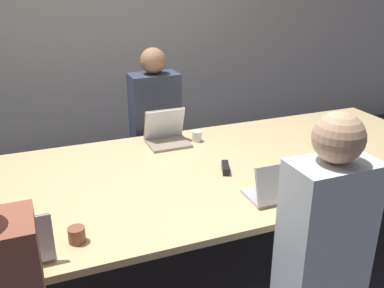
{
  "coord_description": "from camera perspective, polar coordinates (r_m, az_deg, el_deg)",
  "views": [
    {
      "loc": [
        -0.78,
        -2.37,
        1.94
      ],
      "look_at": [
        0.2,
        0.1,
        0.88
      ],
      "focal_mm": 40.0,
      "sensor_mm": 36.0,
      "label": 1
    }
  ],
  "objects": [
    {
      "name": "cup_near_left",
      "position": [
        2.18,
        -15.11,
        -11.62
      ],
      "size": [
        0.08,
        0.08,
        0.08
      ],
      "color": "brown",
      "rests_on": "conference_table"
    },
    {
      "name": "ground_plane",
      "position": [
        3.16,
        -2.76,
        -16.09
      ],
      "size": [
        24.0,
        24.0,
        0.0
      ],
      "primitive_type": "plane",
      "color": "#2D2D38"
    },
    {
      "name": "laptop_near_midright",
      "position": [
        2.51,
        11.41,
        -5.83
      ],
      "size": [
        0.34,
        0.23,
        0.23
      ],
      "rotation": [
        0.0,
        0.0,
        3.14
      ],
      "color": "#B7B7BC",
      "rests_on": "conference_table"
    },
    {
      "name": "laptop_far_center",
      "position": [
        3.27,
        -3.43,
        1.41
      ],
      "size": [
        0.31,
        0.26,
        0.26
      ],
      "color": "gray",
      "rests_on": "conference_table"
    },
    {
      "name": "curtain_wall",
      "position": [
        4.69,
        -12.33,
        14.75
      ],
      "size": [
        12.0,
        0.06,
        2.8
      ],
      "color": "beige",
      "rests_on": "ground_plane"
    },
    {
      "name": "cup_far_center",
      "position": [
        3.3,
        0.68,
        1.04
      ],
      "size": [
        0.07,
        0.07,
        0.08
      ],
      "color": "white",
      "rests_on": "conference_table"
    },
    {
      "name": "conference_table",
      "position": [
        2.79,
        -3.01,
        -4.95
      ],
      "size": [
        4.29,
        1.51,
        0.73
      ],
      "color": "#D6B77F",
      "rests_on": "ground_plane"
    },
    {
      "name": "person_near_midright",
      "position": [
        2.2,
        17.0,
        -14.03
      ],
      "size": [
        0.4,
        0.24,
        1.41
      ],
      "rotation": [
        0.0,
        0.0,
        3.14
      ],
      "color": "#2D2D38",
      "rests_on": "ground_plane"
    },
    {
      "name": "person_far_center",
      "position": [
        3.69,
        -4.9,
        1.67
      ],
      "size": [
        0.4,
        0.24,
        1.39
      ],
      "color": "#2D2D38",
      "rests_on": "ground_plane"
    },
    {
      "name": "stapler",
      "position": [
        2.82,
        4.49,
        -3.19
      ],
      "size": [
        0.1,
        0.16,
        0.05
      ],
      "rotation": [
        0.0,
        0.0,
        -0.37
      ],
      "color": "black",
      "rests_on": "conference_table"
    },
    {
      "name": "laptop_near_left",
      "position": [
        2.12,
        -22.8,
        -12.82
      ],
      "size": [
        0.36,
        0.23,
        0.24
      ],
      "rotation": [
        0.0,
        0.0,
        3.14
      ],
      "color": "#B7B7BC",
      "rests_on": "conference_table"
    }
  ]
}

